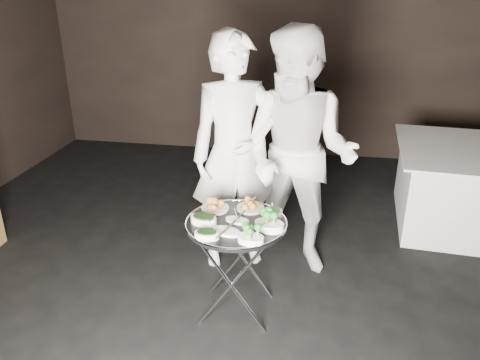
% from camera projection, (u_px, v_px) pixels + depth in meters
% --- Properties ---
extents(floor, '(6.00, 7.00, 0.05)m').
position_uv_depth(floor, '(228.00, 323.00, 3.25)').
color(floor, black).
rests_on(floor, ground).
extents(wall_back, '(6.00, 0.05, 3.00)m').
position_uv_depth(wall_back, '(283.00, 38.00, 5.84)').
color(wall_back, black).
rests_on(wall_back, floor).
extents(tray_stand, '(0.47, 0.40, 0.70)m').
position_uv_depth(tray_stand, '(236.00, 264.00, 3.19)').
color(tray_stand, silver).
rests_on(tray_stand, floor).
extents(serving_tray, '(0.68, 0.68, 0.03)m').
position_uv_depth(serving_tray, '(236.00, 224.00, 3.07)').
color(serving_tray, black).
rests_on(serving_tray, tray_stand).
extents(potato_plate_a, '(0.20, 0.20, 0.07)m').
position_uv_depth(potato_plate_a, '(215.00, 205.00, 3.22)').
color(potato_plate_a, beige).
rests_on(potato_plate_a, serving_tray).
extents(potato_plate_b, '(0.19, 0.19, 0.07)m').
position_uv_depth(potato_plate_b, '(250.00, 205.00, 3.23)').
color(potato_plate_b, beige).
rests_on(potato_plate_b, serving_tray).
extents(greens_bowl, '(0.14, 0.14, 0.08)m').
position_uv_depth(greens_bowl, '(273.00, 212.00, 3.12)').
color(greens_bowl, white).
rests_on(greens_bowl, serving_tray).
extents(asparagus_plate_a, '(0.18, 0.13, 0.03)m').
position_uv_depth(asparagus_plate_a, '(237.00, 220.00, 3.06)').
color(asparagus_plate_a, white).
rests_on(asparagus_plate_a, serving_tray).
extents(asparagus_plate_b, '(0.21, 0.16, 0.04)m').
position_uv_depth(asparagus_plate_b, '(226.00, 230.00, 2.93)').
color(asparagus_plate_b, white).
rests_on(asparagus_plate_b, serving_tray).
extents(spinach_bowl_a, '(0.20, 0.16, 0.07)m').
position_uv_depth(spinach_bowl_a, '(204.00, 219.00, 3.04)').
color(spinach_bowl_a, white).
rests_on(spinach_bowl_a, serving_tray).
extents(spinach_bowl_b, '(0.16, 0.10, 0.06)m').
position_uv_depth(spinach_bowl_b, '(207.00, 234.00, 2.87)').
color(spinach_bowl_b, white).
rests_on(spinach_bowl_b, serving_tray).
extents(broccoli_bowl_a, '(0.22, 0.18, 0.08)m').
position_uv_depth(broccoli_bowl_a, '(269.00, 224.00, 2.96)').
color(broccoli_bowl_a, white).
rests_on(broccoli_bowl_a, serving_tray).
extents(broccoli_bowl_b, '(0.18, 0.14, 0.07)m').
position_uv_depth(broccoli_bowl_b, '(251.00, 238.00, 2.82)').
color(broccoli_bowl_b, white).
rests_on(broccoli_bowl_b, serving_tray).
extents(serving_utensils, '(0.58, 0.43, 0.01)m').
position_uv_depth(serving_utensils, '(240.00, 211.00, 3.10)').
color(serving_utensils, silver).
rests_on(serving_utensils, serving_tray).
extents(waiter_left, '(0.80, 0.67, 1.86)m').
position_uv_depth(waiter_left, '(235.00, 154.00, 3.61)').
color(waiter_left, silver).
rests_on(waiter_left, floor).
extents(waiter_right, '(1.10, 0.97, 1.90)m').
position_uv_depth(waiter_right, '(298.00, 156.00, 3.53)').
color(waiter_right, silver).
rests_on(waiter_right, floor).
extents(dining_table, '(1.34, 1.34, 0.76)m').
position_uv_depth(dining_table, '(468.00, 188.00, 4.37)').
color(dining_table, silver).
rests_on(dining_table, floor).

